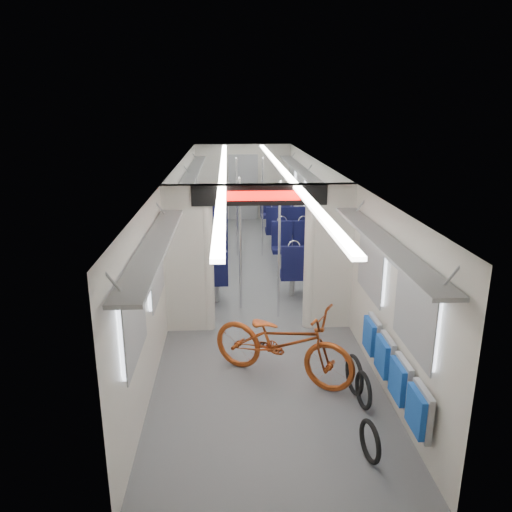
# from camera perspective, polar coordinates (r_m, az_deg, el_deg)

# --- Properties ---
(carriage) EXTENTS (12.00, 12.02, 2.31)m
(carriage) POSITION_cam_1_polar(r_m,az_deg,el_deg) (9.29, -0.30, 4.94)
(carriage) COLOR #515456
(carriage) RESTS_ON ground
(bicycle) EXTENTS (2.03, 1.58, 1.03)m
(bicycle) POSITION_cam_1_polar(r_m,az_deg,el_deg) (6.49, 3.02, -9.77)
(bicycle) COLOR #9B3F16
(bicycle) RESTS_ON ground
(flip_bench) EXTENTS (0.12, 2.08, 0.49)m
(flip_bench) POSITION_cam_1_polar(r_m,az_deg,el_deg) (5.95, 15.30, -12.26)
(flip_bench) COLOR gray
(flip_bench) RESTS_ON carriage
(bike_hoop_a) EXTENTS (0.12, 0.44, 0.44)m
(bike_hoop_a) POSITION_cam_1_polar(r_m,az_deg,el_deg) (5.41, 12.88, -20.16)
(bike_hoop_a) COLOR black
(bike_hoop_a) RESTS_ON ground
(bike_hoop_b) EXTENTS (0.10, 0.46, 0.46)m
(bike_hoop_b) POSITION_cam_1_polar(r_m,az_deg,el_deg) (6.17, 12.15, -14.95)
(bike_hoop_b) COLOR black
(bike_hoop_b) RESTS_ON ground
(bike_hoop_c) EXTENTS (0.12, 0.51, 0.51)m
(bike_hoop_c) POSITION_cam_1_polar(r_m,az_deg,el_deg) (6.40, 11.15, -13.37)
(bike_hoop_c) COLOR black
(bike_hoop_c) RESTS_ON ground
(seat_bay_near_left) EXTENTS (0.90, 2.03, 1.09)m
(seat_bay_near_left) POSITION_cam_1_polar(r_m,az_deg,el_deg) (9.74, -5.86, -0.44)
(seat_bay_near_left) COLOR black
(seat_bay_near_left) RESTS_ON ground
(seat_bay_near_right) EXTENTS (0.92, 2.12, 1.11)m
(seat_bay_near_right) POSITION_cam_1_polar(r_m,az_deg,el_deg) (10.07, 4.89, 0.23)
(seat_bay_near_right) COLOR black
(seat_bay_near_right) RESTS_ON ground
(seat_bay_far_left) EXTENTS (0.89, 1.98, 1.07)m
(seat_bay_far_left) POSITION_cam_1_polar(r_m,az_deg,el_deg) (13.02, -5.23, 3.96)
(seat_bay_far_left) COLOR black
(seat_bay_far_left) RESTS_ON ground
(seat_bay_far_right) EXTENTS (0.96, 2.30, 1.17)m
(seat_bay_far_right) POSITION_cam_1_polar(r_m,az_deg,el_deg) (13.38, 2.86, 4.54)
(seat_bay_far_right) COLOR black
(seat_bay_far_right) RESTS_ON ground
(stanchion_near_left) EXTENTS (0.05, 0.05, 2.30)m
(stanchion_near_left) POSITION_cam_1_polar(r_m,az_deg,el_deg) (8.44, -1.80, 1.27)
(stanchion_near_left) COLOR silver
(stanchion_near_left) RESTS_ON ground
(stanchion_near_right) EXTENTS (0.04, 0.04, 2.30)m
(stanchion_near_right) POSITION_cam_1_polar(r_m,az_deg,el_deg) (8.09, 2.65, 0.56)
(stanchion_near_right) COLOR silver
(stanchion_near_right) RESTS_ON ground
(stanchion_far_left) EXTENTS (0.04, 0.04, 2.30)m
(stanchion_far_left) POSITION_cam_1_polar(r_m,az_deg,el_deg) (11.57, -2.18, 5.53)
(stanchion_far_left) COLOR silver
(stanchion_far_left) RESTS_ON ground
(stanchion_far_right) EXTENTS (0.04, 0.04, 2.30)m
(stanchion_far_right) POSITION_cam_1_polar(r_m,az_deg,el_deg) (11.57, 0.74, 5.54)
(stanchion_far_right) COLOR silver
(stanchion_far_right) RESTS_ON ground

